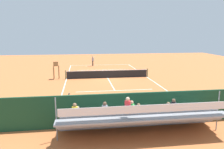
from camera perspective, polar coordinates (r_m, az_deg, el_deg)
The scene contains 13 objects.
ground_plane at distance 27.20m, azimuth -1.16°, elevation -0.89°, with size 60.00×60.00×0.00m, color #C66B38.
court_line_markings at distance 27.24m, azimuth -1.17°, elevation -0.87°, with size 10.10×22.20×0.01m.
tennis_net at distance 27.10m, azimuth -1.16°, elevation 0.15°, with size 10.30×0.10×1.07m.
backdrop_wall at distance 13.62m, azimuth 5.87°, elevation -8.81°, with size 18.00×0.16×2.00m, color #194228.
bleacher_stand at distance 12.41m, azimuth 6.83°, elevation -11.16°, with size 9.06×2.40×2.48m.
umpire_chair at distance 27.15m, azimuth -14.33°, elevation 1.56°, with size 0.67×0.67×2.14m.
courtside_bench at distance 14.85m, azimuth 10.99°, elevation -9.07°, with size 1.80×0.40×0.93m.
equipment_bag at distance 14.36m, azimuth 3.34°, elevation -11.20°, with size 0.90×0.36×0.36m, color #B22D2D.
tennis_player at distance 36.91m, azimuth -5.03°, elevation 3.82°, with size 0.43×0.55×1.93m.
tennis_racket at distance 36.57m, azimuth -6.60°, elevation 2.13°, with size 0.58×0.36×0.03m.
tennis_ball_near at distance 34.78m, azimuth -2.63°, elevation 1.77°, with size 0.07×0.07×0.07m, color #CCDB33.
tennis_ball_far at distance 35.66m, azimuth -8.55°, elevation 1.89°, with size 0.07×0.07×0.07m, color #CCDB33.
line_judge at distance 13.96m, azimuth -11.32°, elevation -8.41°, with size 0.37×0.54×1.93m.
Camera 1 is at (3.12, 26.44, 5.60)m, focal length 35.19 mm.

